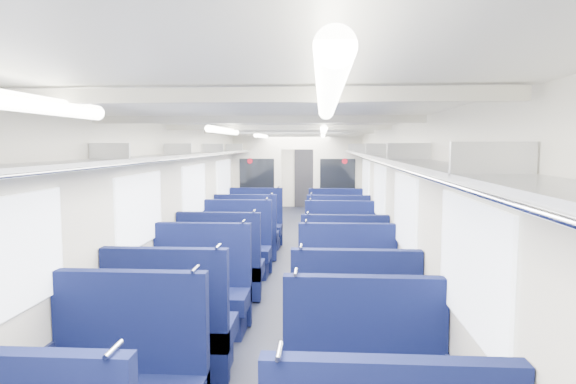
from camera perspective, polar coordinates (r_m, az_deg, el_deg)
floor at (r=8.39m, az=0.04°, el=-9.19°), size 2.80×18.00×0.01m
ceiling at (r=8.12m, az=0.05°, el=7.07°), size 2.80×18.00×0.01m
wall_left at (r=8.38m, az=-9.55°, el=-1.10°), size 0.02×18.00×2.35m
dado_left at (r=8.51m, az=-9.36°, el=-6.63°), size 0.03×17.90×0.70m
wall_right at (r=8.20m, az=9.85°, el=-1.25°), size 0.02×18.00×2.35m
dado_right at (r=8.34m, az=9.66°, el=-6.89°), size 0.03×17.90×0.70m
wall_far at (r=17.14m, az=2.01°, el=2.24°), size 2.80×0.02×2.35m
luggage_rack_left at (r=8.29m, az=-8.38°, el=4.38°), size 0.36×17.40×0.18m
luggage_rack_right at (r=8.13m, az=8.63°, el=4.35°), size 0.36×17.40×0.18m
windows at (r=7.69m, az=-0.18°, el=0.23°), size 2.78×15.60×0.75m
ceiling_fittings at (r=7.86m, az=-0.08°, el=6.68°), size 2.70×16.06×0.11m
end_door at (r=17.09m, az=2.00°, el=1.65°), size 0.75×0.06×2.00m
bulkhead at (r=11.05m, az=1.03°, el=0.82°), size 2.80×0.10×2.35m
seat_8 at (r=4.93m, az=-12.96°, el=-15.27°), size 1.12×0.62×1.25m
seat_9 at (r=4.79m, az=7.40°, el=-15.81°), size 1.12×0.62×1.25m
seat_10 at (r=5.94m, az=-9.82°, el=-11.60°), size 1.12×0.62×1.25m
seat_11 at (r=5.86m, az=6.69°, el=-11.79°), size 1.12×0.62×1.25m
seat_12 at (r=7.09m, az=-7.47°, el=-8.76°), size 1.12×0.62×1.25m
seat_13 at (r=6.83m, az=6.26°, el=-9.29°), size 1.12×0.62×1.25m
seat_14 at (r=8.26m, az=-5.82°, el=-6.72°), size 1.12×0.62×1.25m
seat_15 at (r=8.11m, az=5.86°, el=-6.94°), size 1.12×0.62×1.25m
seat_16 at (r=9.38m, az=-4.63°, el=-5.24°), size 1.12×0.62×1.25m
seat_17 at (r=9.28m, az=5.60°, el=-5.37°), size 1.12×0.62×1.25m
seat_18 at (r=10.45m, az=-3.75°, el=-4.14°), size 1.12×0.62×1.25m
seat_19 at (r=10.35m, az=5.41°, el=-4.25°), size 1.12×0.62×1.25m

